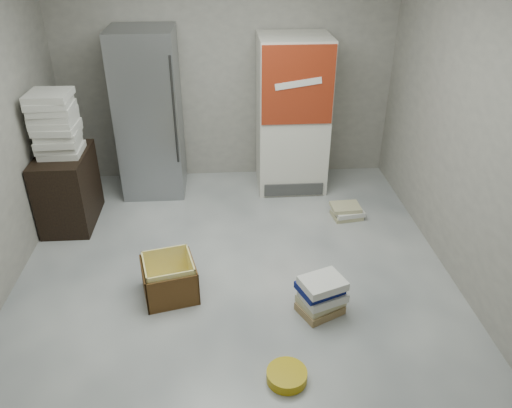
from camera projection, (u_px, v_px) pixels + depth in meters
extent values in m
plane|color=silver|center=(236.00, 296.00, 4.38)|extent=(5.00, 5.00, 0.00)
cube|color=#9C978C|center=(226.00, 65.00, 5.86)|extent=(4.00, 0.04, 2.80)
cube|color=#9C978C|center=(493.00, 142.00, 3.81)|extent=(0.04, 5.00, 2.80)
cube|color=#95979C|center=(149.00, 114.00, 5.71)|extent=(0.70, 0.70, 1.90)
cylinder|color=#333333|center=(174.00, 111.00, 5.34)|extent=(0.02, 0.02, 1.19)
cube|color=silver|center=(292.00, 115.00, 5.83)|extent=(0.80, 0.70, 1.80)
cube|color=maroon|center=(298.00, 86.00, 5.30)|extent=(0.78, 0.02, 0.85)
cube|color=white|center=(298.00, 84.00, 5.27)|extent=(0.50, 0.01, 0.14)
cube|color=#3F3F3F|center=(294.00, 190.00, 5.92)|extent=(0.70, 0.02, 0.15)
cube|color=black|center=(68.00, 189.00, 5.30)|extent=(0.50, 0.80, 0.80)
cube|color=silver|center=(62.00, 151.00, 5.09)|extent=(0.41, 0.41, 0.06)
cube|color=silver|center=(59.00, 145.00, 5.06)|extent=(0.42, 0.42, 0.06)
cube|color=silver|center=(58.00, 140.00, 5.01)|extent=(0.42, 0.42, 0.06)
cube|color=silver|center=(59.00, 133.00, 5.00)|extent=(0.42, 0.42, 0.06)
cube|color=silver|center=(56.00, 127.00, 4.94)|extent=(0.41, 0.41, 0.06)
cube|color=silver|center=(54.00, 121.00, 4.92)|extent=(0.40, 0.40, 0.06)
cube|color=silver|center=(53.00, 114.00, 4.89)|extent=(0.40, 0.40, 0.06)
cube|color=silver|center=(52.00, 108.00, 4.85)|extent=(0.42, 0.42, 0.06)
cube|color=silver|center=(49.00, 102.00, 4.81)|extent=(0.42, 0.42, 0.06)
cube|color=silver|center=(49.00, 95.00, 4.79)|extent=(0.41, 0.41, 0.06)
cube|color=olive|center=(320.00, 308.00, 4.20)|extent=(0.43, 0.39, 0.07)
cube|color=tan|center=(321.00, 300.00, 4.18)|extent=(0.43, 0.39, 0.07)
cube|color=silver|center=(323.00, 295.00, 4.13)|extent=(0.42, 0.37, 0.07)
cube|color=navy|center=(320.00, 288.00, 4.11)|extent=(0.42, 0.38, 0.06)
cube|color=silver|center=(323.00, 283.00, 4.05)|extent=(0.42, 0.37, 0.07)
cube|color=tan|center=(346.00, 215.00, 5.55)|extent=(0.34, 0.28, 0.05)
cube|color=silver|center=(348.00, 212.00, 5.52)|extent=(0.35, 0.29, 0.05)
cube|color=tan|center=(346.00, 207.00, 5.51)|extent=(0.32, 0.26, 0.04)
cube|color=yellow|center=(171.00, 293.00, 4.41)|extent=(0.51, 0.51, 0.01)
cube|color=brown|center=(166.00, 265.00, 4.52)|extent=(0.44, 0.11, 0.32)
cube|color=brown|center=(173.00, 295.00, 4.16)|extent=(0.44, 0.11, 0.32)
cube|color=brown|center=(144.00, 284.00, 4.28)|extent=(0.11, 0.44, 0.32)
cube|color=brown|center=(194.00, 275.00, 4.39)|extent=(0.11, 0.44, 0.32)
cube|color=yellow|center=(166.00, 264.00, 4.49)|extent=(0.40, 0.11, 0.36)
cube|color=yellow|center=(173.00, 291.00, 4.16)|extent=(0.40, 0.11, 0.36)
cube|color=yellow|center=(146.00, 282.00, 4.28)|extent=(0.11, 0.40, 0.36)
cube|color=yellow|center=(192.00, 273.00, 4.38)|extent=(0.11, 0.40, 0.36)
cylinder|color=#BE9C0D|center=(287.00, 376.00, 3.57)|extent=(0.30, 0.30, 0.08)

